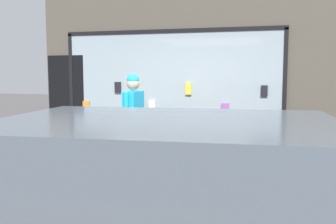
{
  "coord_description": "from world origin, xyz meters",
  "views": [
    {
      "loc": [
        1.56,
        -5.4,
        1.72
      ],
      "look_at": [
        -0.22,
        0.96,
        1.01
      ],
      "focal_mm": 40.0,
      "sensor_mm": 36.0,
      "label": 1
    }
  ],
  "objects_px": {
    "sandwich_board_sign": "(309,145)",
    "parked_car": "(166,217)",
    "small_dog": "(105,155)",
    "person_browsing": "(133,114)",
    "display_table_main": "(183,125)"
  },
  "relations": [
    {
      "from": "person_browsing",
      "to": "small_dog",
      "type": "xyz_separation_m",
      "value": [
        -0.49,
        -0.13,
        -0.71
      ]
    },
    {
      "from": "small_dog",
      "to": "display_table_main",
      "type": "bearing_deg",
      "value": -35.43
    },
    {
      "from": "small_dog",
      "to": "sandwich_board_sign",
      "type": "xyz_separation_m",
      "value": [
        3.42,
        0.84,
        0.19
      ]
    },
    {
      "from": "small_dog",
      "to": "sandwich_board_sign",
      "type": "distance_m",
      "value": 3.53
    },
    {
      "from": "person_browsing",
      "to": "parked_car",
      "type": "height_order",
      "value": "person_browsing"
    },
    {
      "from": "small_dog",
      "to": "sandwich_board_sign",
      "type": "bearing_deg",
      "value": -50.94
    },
    {
      "from": "display_table_main",
      "to": "sandwich_board_sign",
      "type": "relative_size",
      "value": 2.96
    },
    {
      "from": "display_table_main",
      "to": "small_dog",
      "type": "xyz_separation_m",
      "value": [
        -1.23,
        -0.69,
        -0.47
      ]
    },
    {
      "from": "sandwich_board_sign",
      "to": "parked_car",
      "type": "distance_m",
      "value": 4.55
    },
    {
      "from": "person_browsing",
      "to": "sandwich_board_sign",
      "type": "height_order",
      "value": "person_browsing"
    },
    {
      "from": "display_table_main",
      "to": "small_dog",
      "type": "relative_size",
      "value": 5.44
    },
    {
      "from": "display_table_main",
      "to": "small_dog",
      "type": "bearing_deg",
      "value": -150.69
    },
    {
      "from": "sandwich_board_sign",
      "to": "parked_car",
      "type": "bearing_deg",
      "value": -85.36
    },
    {
      "from": "display_table_main",
      "to": "sandwich_board_sign",
      "type": "bearing_deg",
      "value": 3.86
    },
    {
      "from": "parked_car",
      "to": "sandwich_board_sign",
      "type": "bearing_deg",
      "value": 68.54
    }
  ]
}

